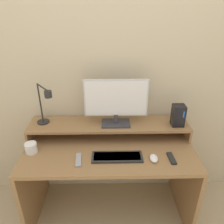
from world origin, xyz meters
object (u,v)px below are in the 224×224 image
object	(u,v)px
monitor	(116,102)
remote_control	(78,160)
mouse	(154,158)
mug	(31,148)
router_dock	(178,115)
desk_lamp	(45,106)
remote_secondary	(171,158)
keyboard	(117,157)

from	to	relation	value
monitor	remote_control	size ratio (longest dim) A/B	3.43
mouse	mug	xyz separation A→B (m)	(-0.93, 0.11, 0.02)
router_dock	mouse	distance (m)	0.43
monitor	remote_control	xyz separation A→B (m)	(-0.29, -0.32, -0.33)
desk_lamp	remote_secondary	xyz separation A→B (m)	(0.97, -0.29, -0.31)
router_dock	remote_secondary	bearing A→B (deg)	-110.15
router_dock	monitor	bearing A→B (deg)	177.45
monitor	keyboard	size ratio (longest dim) A/B	1.34
remote_secondary	mouse	bearing A→B (deg)	-176.91
monitor	mug	distance (m)	0.76
router_dock	remote_secondary	xyz separation A→B (m)	(-0.11, -0.29, -0.21)
router_dock	mug	distance (m)	1.20
mug	remote_secondary	bearing A→B (deg)	-5.71
mouse	remote_control	xyz separation A→B (m)	(-0.56, 0.00, -0.01)
mug	keyboard	bearing A→B (deg)	-7.25
desk_lamp	remote_secondary	world-z (taller)	desk_lamp
keyboard	mouse	distance (m)	0.27
monitor	desk_lamp	world-z (taller)	monitor
remote_secondary	mug	world-z (taller)	mug
router_dock	keyboard	size ratio (longest dim) A/B	0.48
mouse	remote_secondary	size ratio (longest dim) A/B	0.70
desk_lamp	mouse	world-z (taller)	desk_lamp
mouse	remote_control	world-z (taller)	mouse
remote_control	remote_secondary	xyz separation A→B (m)	(0.69, 0.01, 0.00)
mouse	router_dock	bearing A→B (deg)	51.10
router_dock	mug	size ratio (longest dim) A/B	1.96
keyboard	desk_lamp	bearing A→B (deg)	155.06
desk_lamp	remote_control	size ratio (longest dim) A/B	2.38
monitor	router_dock	size ratio (longest dim) A/B	2.82
remote_secondary	monitor	bearing A→B (deg)	142.08
remote_control	remote_secondary	bearing A→B (deg)	0.50
keyboard	remote_secondary	size ratio (longest dim) A/B	2.81
keyboard	mug	xyz separation A→B (m)	(-0.66, 0.08, 0.03)
mouse	remote_control	distance (m)	0.56
desk_lamp	mouse	distance (m)	0.94
mouse	remote_control	size ratio (longest dim) A/B	0.63
router_dock	mouse	xyz separation A→B (m)	(-0.24, -0.30, -0.20)
desk_lamp	keyboard	bearing A→B (deg)	-24.94
monitor	mug	bearing A→B (deg)	-162.53
mouse	desk_lamp	bearing A→B (deg)	160.70
keyboard	mouse	world-z (taller)	mouse
router_dock	remote_control	bearing A→B (deg)	-159.50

